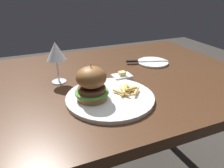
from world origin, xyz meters
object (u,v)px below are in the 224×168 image
object	(u,v)px
table_knife	(143,61)
main_plate	(110,98)
butter_dish	(122,77)
bread_plate	(153,62)
burger_sandwich	(92,83)
wine_glass	(56,52)

from	to	relation	value
table_knife	main_plate	bearing A→B (deg)	-136.66
table_knife	butter_dish	distance (m)	0.23
bread_plate	butter_dish	world-z (taller)	butter_dish
burger_sandwich	bread_plate	size ratio (longest dim) A/B	0.83
wine_glass	table_knife	bearing A→B (deg)	7.92
burger_sandwich	table_knife	bearing A→B (deg)	37.08
main_plate	burger_sandwich	distance (m)	0.09
burger_sandwich	main_plate	bearing A→B (deg)	-6.41
main_plate	table_knife	world-z (taller)	table_knife
burger_sandwich	butter_dish	xyz separation A→B (m)	(0.18, 0.14, -0.06)
burger_sandwich	bread_plate	bearing A→B (deg)	32.14
burger_sandwich	table_knife	distance (m)	0.46
butter_dish	wine_glass	bearing A→B (deg)	162.99
wine_glass	butter_dish	bearing A→B (deg)	-17.01
bread_plate	table_knife	size ratio (longest dim) A/B	0.76
main_plate	butter_dish	size ratio (longest dim) A/B	3.86
bread_plate	burger_sandwich	bearing A→B (deg)	-147.86
main_plate	burger_sandwich	xyz separation A→B (m)	(-0.06, 0.01, 0.07)
main_plate	butter_dish	bearing A→B (deg)	51.47
main_plate	wine_glass	xyz separation A→B (m)	(-0.14, 0.22, 0.12)
wine_glass	bread_plate	distance (m)	0.50
wine_glass	table_knife	world-z (taller)	wine_glass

